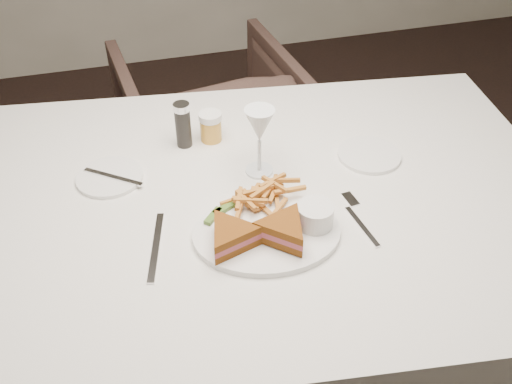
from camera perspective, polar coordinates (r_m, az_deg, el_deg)
The scene contains 3 objects.
table at distance 1.60m, azimuth -0.49°, elevation -10.73°, with size 1.50×1.00×0.75m, color silver.
chair_far at distance 2.37m, azimuth -4.73°, elevation 7.30°, with size 0.67×0.62×0.69m, color #46312B.
table_setting at distance 1.27m, azimuth 0.14°, elevation -0.36°, with size 0.80×0.61×0.18m.
Camera 1 is at (-0.44, -0.77, 1.60)m, focal length 40.00 mm.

